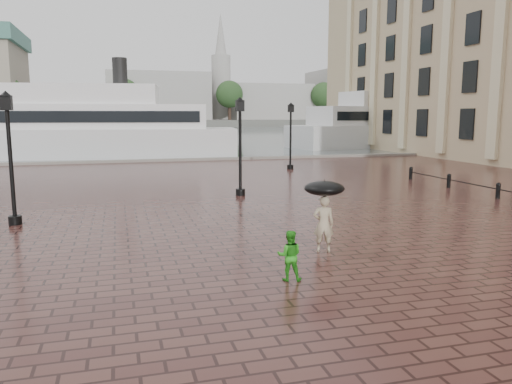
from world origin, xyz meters
The scene contains 12 objects.
ground centered at (0.00, 0.00, 0.00)m, with size 300.00×300.00×0.00m, color #3B1D1A.
harbour_water centered at (0.00, 92.00, 0.00)m, with size 240.00×240.00×0.00m, color #4D595D.
quay_edge centered at (0.00, 32.00, 0.00)m, with size 80.00×0.60×0.30m, color slate.
far_shore centered at (0.00, 160.00, 1.00)m, with size 300.00×60.00×2.00m, color #4C4C47.
distant_skyline centered at (48.14, 150.00, 9.45)m, with size 102.50×22.00×33.00m.
far_trees centered at (0.00, 138.00, 9.42)m, with size 188.00×8.00×13.50m.
street_lamps centered at (-1.50, 17.50, 2.33)m, with size 21.44×14.44×4.40m.
adult_pedestrian centered at (2.91, 3.94, 0.79)m, with size 0.57×0.38×1.58m, color tan.
child_pedestrian centered at (1.21, 1.92, 0.59)m, with size 0.57×0.44×1.17m, color #27921A.
ferry_near centered at (-5.10, 37.75, 2.57)m, with size 26.75×10.02×8.57m.
ferry_far centered at (29.17, 44.56, 2.58)m, with size 26.85×10.80×8.58m.
umbrella centered at (2.91, 3.94, 1.78)m, with size 1.10×1.10×1.11m.
Camera 1 is at (-2.47, -8.49, 3.79)m, focal length 35.00 mm.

